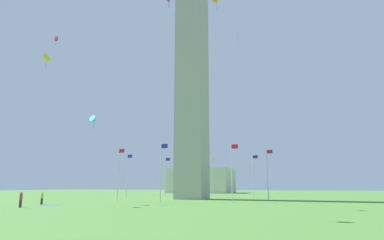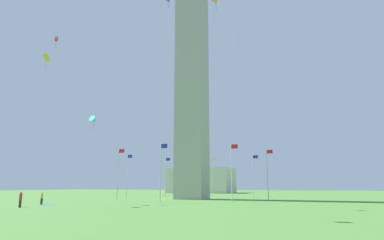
% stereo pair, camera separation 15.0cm
% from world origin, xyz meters
% --- Properties ---
extents(ground_plane, '(260.00, 260.00, 0.00)m').
position_xyz_m(ground_plane, '(0.00, 0.00, 0.00)').
color(ground_plane, '#477A33').
extents(obelisk_monument, '(5.35, 5.35, 48.67)m').
position_xyz_m(obelisk_monument, '(0.00, 0.00, 24.33)').
color(obelisk_monument, '#A8A399').
rests_on(obelisk_monument, ground).
extents(flagpole_n, '(1.12, 0.14, 8.75)m').
position_xyz_m(flagpole_n, '(13.99, 0.00, 4.77)').
color(flagpole_n, silver).
rests_on(flagpole_n, ground).
extents(flagpole_ne, '(1.12, 0.14, 8.75)m').
position_xyz_m(flagpole_ne, '(9.91, 9.86, 4.77)').
color(flagpole_ne, silver).
rests_on(flagpole_ne, ground).
extents(flagpole_e, '(1.12, 0.14, 8.75)m').
position_xyz_m(flagpole_e, '(0.06, 13.94, 4.77)').
color(flagpole_e, silver).
rests_on(flagpole_e, ground).
extents(flagpole_se, '(1.12, 0.14, 8.75)m').
position_xyz_m(flagpole_se, '(-9.80, 9.86, 4.77)').
color(flagpole_se, silver).
rests_on(flagpole_se, ground).
extents(flagpole_s, '(1.12, 0.14, 8.75)m').
position_xyz_m(flagpole_s, '(-13.88, 0.00, 4.77)').
color(flagpole_s, silver).
rests_on(flagpole_s, ground).
extents(flagpole_sw, '(1.12, 0.14, 8.75)m').
position_xyz_m(flagpole_sw, '(-9.80, -9.86, 4.77)').
color(flagpole_sw, silver).
rests_on(flagpole_sw, ground).
extents(flagpole_w, '(1.12, 0.14, 8.75)m').
position_xyz_m(flagpole_w, '(0.06, -13.94, 4.77)').
color(flagpole_w, silver).
rests_on(flagpole_w, ground).
extents(flagpole_nw, '(1.12, 0.14, 8.75)m').
position_xyz_m(flagpole_nw, '(9.91, -9.86, 4.77)').
color(flagpole_nw, silver).
rests_on(flagpole_nw, ground).
extents(person_yellow_shirt, '(0.32, 0.32, 1.63)m').
position_xyz_m(person_yellow_shirt, '(-12.57, -23.81, 0.81)').
color(person_yellow_shirt, '#2D2D38').
rests_on(person_yellow_shirt, ground).
extents(person_red_shirt, '(0.32, 0.32, 1.77)m').
position_xyz_m(person_red_shirt, '(-10.19, -29.55, 0.88)').
color(person_red_shirt, '#2D2D38').
rests_on(person_red_shirt, ground).
extents(kite_cyan_delta, '(1.12, 1.33, 2.01)m').
position_xyz_m(kite_cyan_delta, '(-7.74, -20.23, 11.71)').
color(kite_cyan_delta, '#33C6D1').
extents(kite_red_box, '(0.62, 0.76, 1.54)m').
position_xyz_m(kite_red_box, '(-17.16, -18.74, 26.29)').
color(kite_red_box, red).
extents(kite_purple_delta, '(1.03, 1.23, 1.77)m').
position_xyz_m(kite_purple_delta, '(3.61, -20.12, 28.33)').
color(kite_purple_delta, purple).
extents(kite_yellow_box, '(1.13, 1.22, 2.29)m').
position_xyz_m(kite_yellow_box, '(-13.97, -23.73, 20.64)').
color(kite_yellow_box, yellow).
extents(kite_white_diamond, '(1.98, 1.89, 2.57)m').
position_xyz_m(kite_white_diamond, '(10.05, -3.24, 30.01)').
color(kite_white_diamond, white).
extents(distant_building, '(21.35, 15.60, 8.40)m').
position_xyz_m(distant_building, '(-15.63, 53.94, 4.20)').
color(distant_building, beige).
rests_on(distant_building, ground).
extents(picnic_blanket_near_first_person, '(1.95, 1.60, 0.01)m').
position_xyz_m(picnic_blanket_near_first_person, '(-10.75, -24.41, 0.01)').
color(picnic_blanket_near_first_person, blue).
rests_on(picnic_blanket_near_first_person, ground).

